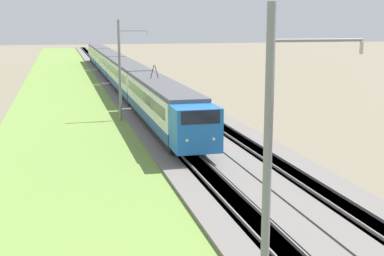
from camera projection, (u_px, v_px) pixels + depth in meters
name	position (u px, v px, depth m)	size (l,w,h in m)	color
ballast_main	(132.00, 99.00, 58.16)	(240.00, 4.40, 0.30)	slate
ballast_adjacent	(172.00, 97.00, 59.23)	(240.00, 4.40, 0.30)	slate
track_main	(132.00, 99.00, 58.16)	(240.00, 1.57, 0.45)	#4C4238
track_adjacent	(172.00, 97.00, 59.23)	(240.00, 1.57, 0.45)	#4C4238
grass_verge	(70.00, 102.00, 56.62)	(240.00, 11.60, 0.12)	olive
passenger_train	(117.00, 68.00, 71.85)	(87.71, 2.83, 4.91)	blue
catenary_mast_near	(269.00, 178.00, 13.25)	(0.22, 2.56, 8.82)	slate
catenary_mast_mid	(120.00, 70.00, 44.62)	(0.22, 2.56, 8.54)	slate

